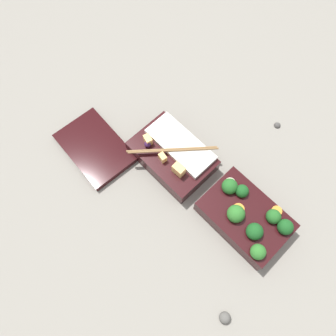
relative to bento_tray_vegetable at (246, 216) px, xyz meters
name	(u,v)px	position (x,y,z in m)	size (l,w,h in m)	color
ground_plane	(201,187)	(0.13, 0.01, -0.03)	(3.00, 3.00, 0.00)	gray
bento_tray_vegetable	(246,216)	(0.00, 0.00, 0.00)	(0.21, 0.14, 0.08)	black
bento_tray_rice	(173,155)	(0.24, 0.01, 0.00)	(0.21, 0.18, 0.08)	black
bento_lid	(95,148)	(0.41, 0.14, -0.02)	(0.21, 0.14, 0.02)	black
pebble_0	(278,125)	(0.11, -0.27, -0.03)	(0.02, 0.02, 0.02)	#474442
pebble_1	(225,318)	(-0.12, 0.20, -0.02)	(0.03, 0.03, 0.03)	#595651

